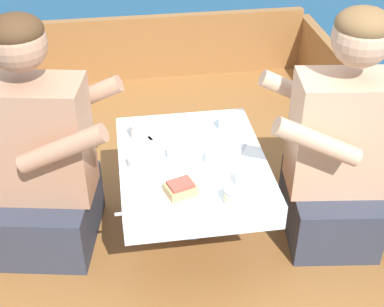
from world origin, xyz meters
The scene contains 21 objects.
ground_plane centered at (0.00, 0.00, 0.00)m, with size 60.00×60.00×0.00m, color navy.
boat_deck centered at (0.00, 0.00, 0.14)m, with size 2.07×2.91×0.28m, color brown.
bow_coaming centered at (0.00, 1.42, 0.49)m, with size 1.95×0.06×0.42m, color #936033.
cockpit_table centered at (0.00, -0.15, 0.66)m, with size 0.58×0.70×0.42m.
person_port centered at (-0.59, -0.07, 0.70)m, with size 0.57×0.52×1.02m.
person_starboard centered at (0.59, -0.20, 0.71)m, with size 0.56×0.49×1.02m.
plate_sandwich centered at (-0.08, -0.38, 0.71)m, with size 0.19×0.19×0.01m.
plate_bread centered at (-0.02, 0.05, 0.71)m, with size 0.22×0.22×0.01m.
sandwich centered at (-0.08, -0.38, 0.74)m, with size 0.13×0.11×0.05m.
bowl_port_near centered at (0.10, -0.20, 0.73)m, with size 0.12×0.12×0.04m.
bowl_starboard_near centered at (-0.20, -0.17, 0.73)m, with size 0.12×0.12×0.04m.
bowl_center_far centered at (-0.04, -0.14, 0.73)m, with size 0.11×0.11×0.04m.
coffee_cup_port centered at (0.18, 0.04, 0.74)m, with size 0.10×0.07×0.06m.
coffee_cup_starboard centered at (-0.20, 0.03, 0.74)m, with size 0.10×0.07×0.07m.
coffee_cup_center centered at (0.17, -0.35, 0.73)m, with size 0.10×0.07×0.05m.
tin_can centered at (0.10, -0.44, 0.73)m, with size 0.07×0.07×0.05m.
utensil_spoon_center centered at (-0.15, -0.23, 0.71)m, with size 0.17×0.05×0.01m.
utensil_spoon_port centered at (0.05, -0.07, 0.71)m, with size 0.12×0.14×0.01m.
utensil_knife_port centered at (-0.23, -0.45, 0.71)m, with size 0.17×0.01×0.00m.
utensil_spoon_starboard centered at (0.23, -0.08, 0.71)m, with size 0.10×0.15×0.01m.
utensil_fork_port centered at (-0.14, -0.04, 0.71)m, with size 0.08×0.17×0.00m.
Camera 1 is at (-0.26, -1.86, 1.95)m, focal length 50.00 mm.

